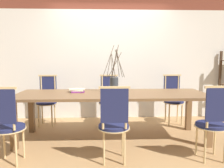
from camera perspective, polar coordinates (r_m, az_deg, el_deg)
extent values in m
plane|color=#A87F51|center=(3.70, 0.00, -14.05)|extent=(16.00, 16.00, 0.00)
cube|color=silver|center=(4.82, -0.65, 5.05)|extent=(12.00, 0.06, 2.35)
cube|color=brown|center=(3.51, 0.00, -2.76)|extent=(3.05, 1.00, 0.04)
cube|color=brown|center=(3.46, -24.33, -9.92)|extent=(0.09, 0.09, 0.71)
cube|color=brown|center=(3.57, 24.04, -9.39)|extent=(0.09, 0.09, 0.71)
cube|color=brown|center=(4.17, -20.28, -6.95)|extent=(0.09, 0.09, 0.71)
cube|color=brown|center=(4.27, 19.34, -6.62)|extent=(0.09, 0.09, 0.71)
cylinder|color=#1E234C|center=(3.05, -25.37, -10.20)|extent=(0.39, 0.39, 0.04)
cylinder|color=tan|center=(3.06, -25.35, -10.63)|extent=(0.41, 0.41, 0.01)
cylinder|color=tan|center=(3.28, -26.36, -13.43)|extent=(0.03, 0.03, 0.44)
cylinder|color=tan|center=(3.19, -22.10, -13.80)|extent=(0.03, 0.03, 0.44)
cylinder|color=tan|center=(2.97, -23.80, -15.42)|extent=(0.03, 0.03, 0.44)
cylinder|color=tan|center=(2.79, -24.39, -5.91)|extent=(0.03, 0.03, 0.51)
cube|color=#1E234C|center=(2.83, -27.01, -5.32)|extent=(0.33, 0.02, 0.41)
cube|color=tan|center=(2.80, -27.20, -0.97)|extent=(0.37, 0.03, 0.03)
cylinder|color=#1E234C|center=(2.82, 0.46, -10.94)|extent=(0.39, 0.39, 0.04)
cylinder|color=tan|center=(2.83, 0.46, -11.39)|extent=(0.41, 0.41, 0.01)
cylinder|color=tan|center=(3.01, -2.14, -14.54)|extent=(0.03, 0.03, 0.44)
cylinder|color=tan|center=(3.02, 2.80, -14.46)|extent=(0.03, 0.03, 0.44)
cylinder|color=tan|center=(2.78, -2.12, -16.42)|extent=(0.03, 0.03, 0.44)
cylinder|color=tan|center=(2.79, 3.27, -16.32)|extent=(0.03, 0.03, 0.44)
cylinder|color=tan|center=(2.58, -2.39, -6.27)|extent=(0.03, 0.03, 0.51)
cylinder|color=tan|center=(2.60, 3.65, -6.21)|extent=(0.03, 0.03, 0.51)
cube|color=#1E234C|center=(2.58, 0.64, -5.71)|extent=(0.33, 0.02, 0.41)
cube|color=tan|center=(2.54, 0.65, -0.94)|extent=(0.37, 0.03, 0.03)
cylinder|color=#1E234C|center=(3.14, 24.46, -9.70)|extent=(0.39, 0.39, 0.04)
cylinder|color=tan|center=(3.15, 24.43, -10.11)|extent=(0.41, 0.41, 0.01)
cylinder|color=tan|center=(3.27, 21.21, -13.28)|extent=(0.03, 0.03, 0.44)
cylinder|color=tan|center=(3.37, 25.24, -12.84)|extent=(0.03, 0.03, 0.44)
cylinder|color=tan|center=(3.05, 23.15, -14.79)|extent=(0.03, 0.03, 0.44)
cylinder|color=tan|center=(2.87, 23.77, -5.52)|extent=(0.03, 0.03, 0.51)
cube|color=#1E234C|center=(2.92, 26.23, -4.92)|extent=(0.33, 0.02, 0.41)
cube|color=tan|center=(2.90, 26.40, -0.71)|extent=(0.37, 0.03, 0.03)
cylinder|color=#1E234C|center=(4.46, -16.73, -4.64)|extent=(0.39, 0.39, 0.04)
cylinder|color=tan|center=(4.47, -16.72, -4.94)|extent=(0.41, 0.41, 0.01)
cylinder|color=tan|center=(4.37, -15.42, -8.04)|extent=(0.03, 0.03, 0.44)
cylinder|color=tan|center=(4.43, -18.63, -7.94)|extent=(0.03, 0.03, 0.44)
cylinder|color=tan|center=(4.60, -14.71, -7.26)|extent=(0.03, 0.03, 0.44)
cylinder|color=tan|center=(4.67, -17.76, -7.18)|extent=(0.03, 0.03, 0.44)
cylinder|color=tan|center=(4.55, -14.68, -0.87)|extent=(0.03, 0.03, 0.51)
cylinder|color=tan|center=(4.61, -17.97, -0.88)|extent=(0.03, 0.03, 0.51)
cube|color=#1E234C|center=(4.58, -16.33, -0.55)|extent=(0.33, 0.02, 0.41)
cube|color=tan|center=(4.55, -16.43, 2.14)|extent=(0.37, 0.03, 0.03)
cylinder|color=#1E234C|center=(4.32, -0.79, -4.72)|extent=(0.39, 0.39, 0.04)
cylinder|color=tan|center=(4.33, -0.79, -5.02)|extent=(0.41, 0.41, 0.01)
cylinder|color=tan|center=(4.26, 0.97, -8.16)|extent=(0.03, 0.03, 0.44)
cylinder|color=tan|center=(4.25, -2.45, -8.19)|extent=(0.03, 0.03, 0.44)
cylinder|color=tan|center=(4.50, 0.79, -7.35)|extent=(0.03, 0.03, 0.44)
cylinder|color=tan|center=(4.50, -2.44, -7.37)|extent=(0.03, 0.03, 0.44)
cylinder|color=tan|center=(4.45, 0.90, -0.82)|extent=(0.03, 0.03, 0.51)
cylinder|color=tan|center=(4.44, -2.60, -0.84)|extent=(0.03, 0.03, 0.51)
cube|color=#1E234C|center=(4.44, -0.85, -0.49)|extent=(0.33, 0.02, 0.41)
cube|color=tan|center=(4.42, -0.85, 2.28)|extent=(0.37, 0.03, 0.03)
cylinder|color=#1E234C|center=(4.55, 15.86, -4.41)|extent=(0.39, 0.39, 0.04)
cylinder|color=tan|center=(4.55, 15.85, -4.70)|extent=(0.41, 0.41, 0.01)
cylinder|color=tan|center=(4.52, 17.79, -7.61)|extent=(0.03, 0.03, 0.44)
cylinder|color=tan|center=(4.44, 14.71, -7.76)|extent=(0.03, 0.03, 0.44)
cylinder|color=tan|center=(4.75, 16.75, -6.89)|extent=(0.03, 0.03, 0.44)
cylinder|color=tan|center=(4.68, 13.81, -7.01)|extent=(0.03, 0.03, 0.44)
cylinder|color=tan|center=(4.70, 16.91, -0.70)|extent=(0.03, 0.03, 0.51)
cylinder|color=tan|center=(4.62, 13.73, -0.73)|extent=(0.03, 0.03, 0.51)
cube|color=#1E234C|center=(4.66, 15.33, -0.40)|extent=(0.33, 0.02, 0.41)
cube|color=tan|center=(4.64, 15.43, 2.24)|extent=(0.37, 0.03, 0.03)
cylinder|color=#33383D|center=(3.55, 0.54, -0.25)|extent=(0.14, 0.14, 0.25)
cylinder|color=#473828|center=(3.56, -0.73, 5.02)|extent=(0.09, 0.16, 0.40)
cylinder|color=#473828|center=(3.63, 0.74, 5.07)|extent=(0.22, 0.04, 0.40)
cylinder|color=#473828|center=(3.58, 0.85, 6.01)|extent=(0.11, 0.05, 0.52)
cylinder|color=#473828|center=(3.49, 0.36, 4.87)|extent=(0.07, 0.04, 0.38)
cylinder|color=#473828|center=(3.50, 1.53, 5.39)|extent=(0.07, 0.13, 0.45)
cylinder|color=#473828|center=(3.56, 0.51, 5.03)|extent=(0.08, 0.01, 0.40)
cylinder|color=#473828|center=(3.62, -0.92, 6.05)|extent=(0.20, 0.19, 0.53)
cylinder|color=#473828|center=(3.45, 2.09, 5.24)|extent=(0.17, 0.19, 0.43)
cylinder|color=#473828|center=(3.48, 1.97, 5.32)|extent=(0.12, 0.18, 0.44)
cylinder|color=#473828|center=(3.52, 0.00, 4.76)|extent=(0.01, 0.08, 0.37)
cube|color=#842D8C|center=(3.66, -8.89, -1.97)|extent=(0.23, 0.18, 0.02)
cube|color=beige|center=(3.67, -9.05, -1.66)|extent=(0.23, 0.18, 0.02)
cube|color=beige|center=(3.66, -9.13, -1.36)|extent=(0.27, 0.17, 0.02)
cube|color=#422D1E|center=(5.41, 26.27, -0.12)|extent=(0.04, 0.04, 1.47)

